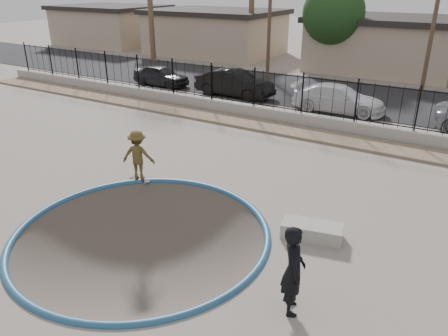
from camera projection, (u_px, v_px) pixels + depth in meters
ground at (311, 137)px, 22.52m from camera, size 120.00×120.00×2.20m
bowl_pit at (142, 234)px, 11.89m from camera, size 6.84×6.84×1.80m
coping_ring at (142, 234)px, 11.89m from camera, size 7.04×7.04×0.20m
rock_strip at (291, 131)px, 19.86m from camera, size 42.00×1.60×0.11m
retaining_wall at (301, 119)px, 20.63m from camera, size 42.00×0.45×0.60m
fence at (302, 94)px, 20.15m from camera, size 40.00×0.04×1.80m
street at (343, 95)px, 25.99m from camera, size 90.00×8.00×0.04m
house_west_far at (111, 25)px, 45.99m from camera, size 10.60×8.60×3.90m
house_west at (215, 32)px, 39.80m from camera, size 11.60×8.60×3.90m
house_center at (384, 43)px, 32.66m from camera, size 10.60×8.60×3.90m
utility_pole_left at (270, 7)px, 28.55m from camera, size 1.70×0.24×9.00m
utility_pole_mid at (437, 8)px, 23.69m from camera, size 1.70×0.24×9.50m
street_tree_left at (333, 13)px, 30.46m from camera, size 4.32×4.32×6.36m
skater at (138, 158)px, 14.70m from camera, size 1.27×1.01×1.72m
skateboard at (140, 179)px, 15.02m from camera, size 0.81×0.24×0.07m
videographer at (293, 270)px, 8.80m from camera, size 0.76×0.87×2.00m
concrete_ledge at (312, 231)px, 11.69m from camera, size 1.71×1.03×0.40m
car_a at (161, 75)px, 28.08m from camera, size 3.84×1.61×1.30m
car_b at (235, 83)px, 25.42m from camera, size 4.72×1.75×1.54m
car_c at (339, 99)px, 22.51m from camera, size 4.84×2.18×1.37m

